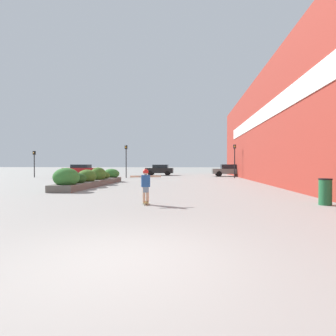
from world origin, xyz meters
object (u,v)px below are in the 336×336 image
Objects in this scene: skateboard at (146,203)px; car_leftmost at (80,169)px; traffic_light_far_left at (34,159)px; traffic_light_left at (126,156)px; traffic_light_right at (235,156)px; car_center_right at (229,170)px; trash_bin at (325,192)px; skateboarder at (146,182)px; car_center_left at (160,170)px.

car_leftmost is (-14.34, 26.92, 0.76)m from skateboard.
traffic_light_far_left reaches higher than skateboard.
traffic_light_left is 12.56m from traffic_light_right.
traffic_light_right reaches higher than skateboard.
traffic_light_far_left is at bearing 114.48° from skateboard.
skateboard is 0.15× the size of car_center_right.
trash_bin is at bearing -12.10° from skateboard.
trash_bin is 0.32× the size of traffic_light_far_left.
traffic_light_left reaches higher than car_center_right.
traffic_light_far_left is at bearing 101.36° from car_center_right.
car_leftmost is 1.44× the size of traffic_light_far_left.
skateboarder is at bearing -151.95° from car_leftmost.
car_center_left is (-2.73, 27.55, -0.05)m from skateboarder.
car_center_right reaches higher than skateboarder.
car_center_right is 1.14× the size of traffic_light_left.
trash_bin is at bearing -179.78° from car_center_right.
trash_bin is 0.23× the size of car_center_right.
car_leftmost is 1.20× the size of traffic_light_left.
car_leftmost is 1.19× the size of traffic_light_right.
traffic_light_right reaches higher than skateboarder.
car_center_left is (11.61, 0.63, -0.02)m from car_leftmost.
traffic_light_left reaches higher than car_leftmost.
traffic_light_right is 23.85m from traffic_light_far_left.
skateboarder is (0.00, -0.00, 0.80)m from skateboard.
traffic_light_far_left reaches higher than car_center_right.
car_center_left is 11.89m from traffic_light_right.
car_center_right is (21.09, -2.08, -0.00)m from car_leftmost.
traffic_light_right is (6.75, 20.59, 1.72)m from skateboarder.
skateboard is at bearing -151.95° from car_leftmost.
skateboard is 27.69m from car_center_left.
traffic_light_right is (12.55, 0.54, 0.02)m from traffic_light_left.
car_center_left is (-2.73, 27.55, 0.75)m from skateboard.
car_leftmost is 1.05× the size of car_center_right.
skateboard is at bearing 88.07° from skateboarder.
skateboard is 0.20× the size of traffic_light_far_left.
car_center_right is at bearing 58.82° from skateboard.
traffic_light_right is at bearing 55.88° from skateboard.
trash_bin is at bearing -12.10° from skateboarder.
car_center_right is 4.60m from traffic_light_right.
car_center_left is 9.86m from car_center_right.
car_center_left is at bearing 79.70° from skateboarder.
car_center_right is at bearing 90.22° from trash_bin.
skateboarder is 20.94m from traffic_light_left.
traffic_light_far_left is at bearing -178.69° from traffic_light_right.
trash_bin is 0.26× the size of traffic_light_right.
skateboard is at bearing -174.34° from car_center_left.
traffic_light_far_left is (-23.84, -4.79, 1.36)m from car_center_right.
car_center_left is at bearing 109.47° from trash_bin.
skateboard is at bearing 164.79° from car_center_right.
skateboarder is at bearing -91.93° from skateboard.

